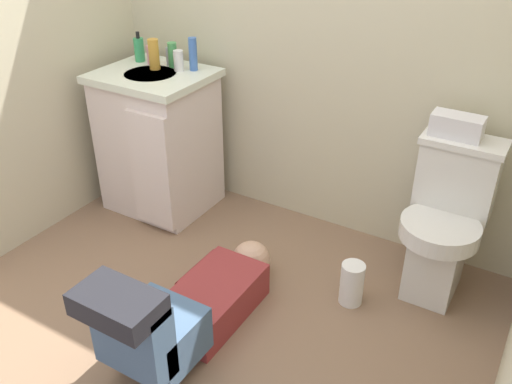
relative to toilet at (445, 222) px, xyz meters
name	(u,v)px	position (x,y,z in m)	size (l,w,h in m)	color
ground_plane	(205,322)	(-0.82, -0.77, -0.39)	(2.89, 3.05, 0.04)	#82634A
wall_back	(321,3)	(-0.82, 0.29, 0.83)	(2.55, 0.08, 2.40)	beige
toilet	(445,222)	(0.00, 0.00, 0.00)	(0.36, 0.46, 0.75)	silver
vanity_cabinet	(159,141)	(-1.62, -0.07, 0.05)	(0.60, 0.53, 0.82)	silver
faucet	(168,57)	(-1.62, 0.08, 0.50)	(0.02, 0.02, 0.10)	silver
person_plumber	(187,308)	(-0.81, -0.90, -0.19)	(0.39, 1.06, 0.52)	maroon
tissue_box	(457,126)	(-0.05, 0.09, 0.43)	(0.22, 0.11, 0.10)	silver
soap_dispenser	(139,49)	(-1.81, 0.06, 0.52)	(0.06, 0.06, 0.17)	#359F5E
bottle_pink	(151,55)	(-1.72, 0.05, 0.50)	(0.05, 0.05, 0.10)	pink
bottle_amber	(154,54)	(-1.64, -0.01, 0.53)	(0.06, 0.06, 0.16)	gold
bottle_green	(173,55)	(-1.58, 0.07, 0.52)	(0.05, 0.05, 0.13)	#479C52
bottle_white	(178,61)	(-1.52, 0.03, 0.51)	(0.05, 0.05, 0.11)	silver
bottle_blue	(193,54)	(-1.45, 0.08, 0.54)	(0.04, 0.04, 0.18)	#3E69B4
paper_towel_roll	(352,284)	(-0.30, -0.32, -0.26)	(0.11, 0.11, 0.21)	white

